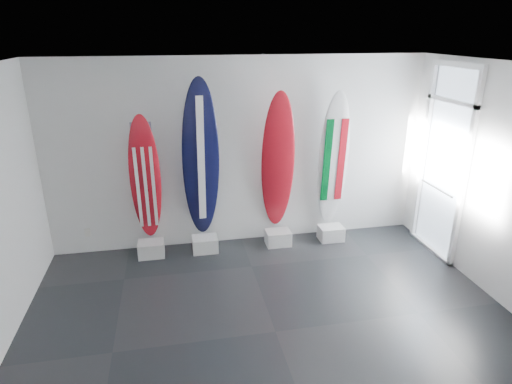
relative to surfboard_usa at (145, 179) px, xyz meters
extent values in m
plane|color=black|center=(1.48, -2.28, -1.24)|extent=(6.00, 6.00, 0.00)
plane|color=white|center=(1.48, -2.28, 1.76)|extent=(6.00, 6.00, 0.00)
plane|color=silver|center=(1.48, 0.22, 0.26)|extent=(6.00, 0.00, 6.00)
cube|color=silver|center=(0.00, -0.10, -1.12)|extent=(0.40, 0.30, 0.24)
ellipsoid|color=maroon|center=(0.00, 0.00, 0.00)|extent=(0.47, 0.35, 2.02)
cube|color=silver|center=(0.84, -0.10, -1.12)|extent=(0.40, 0.30, 0.24)
ellipsoid|color=black|center=(0.84, 0.00, 0.25)|extent=(0.59, 0.34, 2.51)
cube|color=silver|center=(2.04, -0.10, -1.12)|extent=(0.40, 0.30, 0.24)
ellipsoid|color=maroon|center=(2.04, 0.00, 0.14)|extent=(0.57, 0.50, 2.30)
cube|color=silver|center=(2.96, -0.10, -1.12)|extent=(0.40, 0.30, 0.24)
ellipsoid|color=white|center=(2.96, 0.00, 0.13)|extent=(0.51, 0.27, 2.26)
cube|color=silver|center=(-0.97, 0.20, -0.89)|extent=(0.09, 0.02, 0.13)
camera|label=1|loc=(0.43, -6.42, 2.10)|focal=30.71mm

